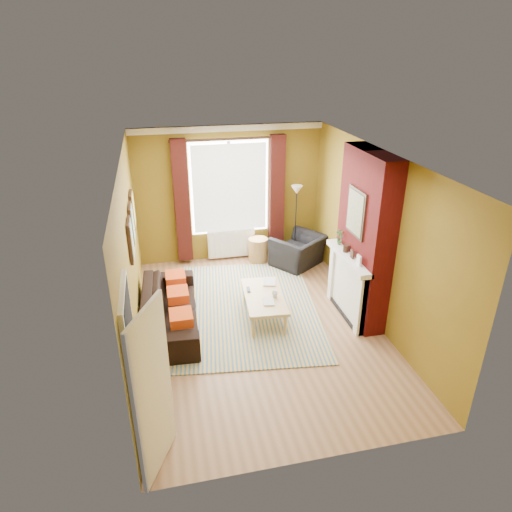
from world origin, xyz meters
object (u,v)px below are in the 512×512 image
wicker_stool (258,250)px  floor_lamp (296,202)px  armchair (298,251)px  coffee_table (264,298)px  sofa (170,308)px

wicker_stool → floor_lamp: (0.81, 0.00, 1.01)m
armchair → coffee_table: armchair is taller
armchair → coffee_table: (-1.17, -1.79, 0.06)m
wicker_stool → sofa: bearing=-133.2°
armchair → wicker_stool: (-0.77, 0.38, -0.07)m
coffee_table → wicker_stool: wicker_stool is taller
armchair → coffee_table: bearing=20.8°
coffee_table → wicker_stool: (0.40, 2.17, -0.12)m
sofa → floor_lamp: (2.76, 2.08, 0.94)m
sofa → armchair: bearing=-55.1°
sofa → coffee_table: 1.55m
coffee_table → floor_lamp: bearing=65.6°
armchair → floor_lamp: floor_lamp is taller
coffee_table → floor_lamp: 2.63m
sofa → coffee_table: bearing=-90.4°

